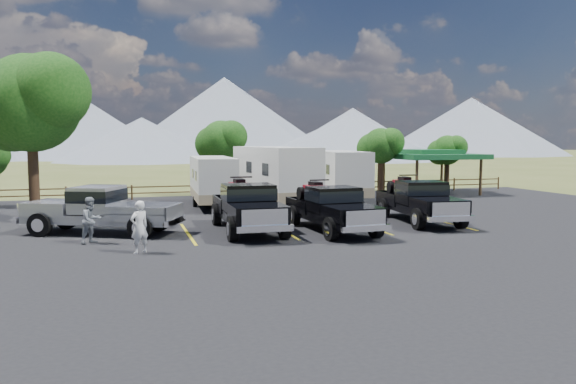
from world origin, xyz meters
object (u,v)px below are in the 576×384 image
object	(u,v)px
pickup_silver	(102,209)
person_a	(139,227)
rig_center	(331,207)
rig_right	(419,200)
trailer_left	(212,181)
tree_big_nw	(30,103)
person_b	(91,220)
rig_left	(247,206)
trailer_center	(275,176)
pavilion	(431,155)
trailer_right	(339,175)

from	to	relation	value
pickup_silver	person_a	distance (m)	4.77
rig_center	rig_right	bearing A→B (deg)	11.49
rig_right	trailer_left	distance (m)	12.15
tree_big_nw	person_b	world-z (taller)	tree_big_nw
rig_left	trailer_center	xyz separation A→B (m)	(3.31, 7.74, 0.73)
rig_left	person_a	xyz separation A→B (m)	(-4.55, -3.59, -0.18)
tree_big_nw	trailer_left	world-z (taller)	tree_big_nw
rig_left	rig_center	bearing A→B (deg)	-15.09
pavilion	rig_center	world-z (taller)	pavilion
tree_big_nw	rig_right	world-z (taller)	tree_big_nw
rig_left	rig_center	distance (m)	3.57
rig_right	person_b	bearing A→B (deg)	-168.56
rig_center	rig_right	world-z (taller)	rig_right
rig_right	trailer_left	size ratio (longest dim) A/B	0.81
trailer_right	trailer_left	bearing A→B (deg)	-166.13
tree_big_nw	trailer_center	distance (m)	13.21
pavilion	trailer_right	world-z (taller)	pavilion
rig_right	trailer_right	bearing A→B (deg)	96.92
tree_big_nw	trailer_right	bearing A→B (deg)	15.95
person_b	trailer_left	bearing A→B (deg)	16.09
rig_center	trailer_right	xyz separation A→B (m)	(4.73, 10.93, 0.63)
tree_big_nw	trailer_left	distance (m)	10.65
pavilion	trailer_center	size ratio (longest dim) A/B	0.62
pickup_silver	rig_center	bearing A→B (deg)	102.85
pickup_silver	person_b	size ratio (longest dim) A/B	3.92
person_b	trailer_center	bearing A→B (deg)	0.21
pavilion	rig_left	bearing A→B (deg)	-141.76
rig_center	pickup_silver	xyz separation A→B (m)	(-9.36, 1.97, 0.00)
pickup_silver	person_b	world-z (taller)	pickup_silver
rig_left	trailer_right	size ratio (longest dim) A/B	0.74
tree_big_nw	rig_right	distance (m)	18.61
rig_left	pickup_silver	size ratio (longest dim) A/B	0.99
trailer_left	person_a	world-z (taller)	trailer_left
pavilion	rig_right	distance (m)	15.14
rig_right	trailer_center	xyz separation A→B (m)	(-5.06, 7.42, 0.77)
rig_left	rig_right	xyz separation A→B (m)	(8.37, 0.31, -0.04)
rig_left	trailer_center	distance (m)	8.44
pavilion	person_a	distance (m)	26.84
person_a	pavilion	bearing A→B (deg)	-170.99
trailer_left	trailer_right	world-z (taller)	trailer_right
rig_center	person_a	world-z (taller)	rig_center
trailer_center	pickup_silver	size ratio (longest dim) A/B	1.46
trailer_center	person_a	distance (m)	13.81
tree_big_nw	rig_center	distance (m)	14.59
pavilion	pickup_silver	xyz separation A→B (m)	(-22.41, -12.01, -1.72)
trailer_center	trailer_right	bearing A→B (deg)	18.92
pickup_silver	trailer_left	bearing A→B (deg)	168.78
pickup_silver	trailer_center	bearing A→B (deg)	150.96
pickup_silver	trailer_right	bearing A→B (deg)	147.21
trailer_center	tree_big_nw	bearing A→B (deg)	-173.06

